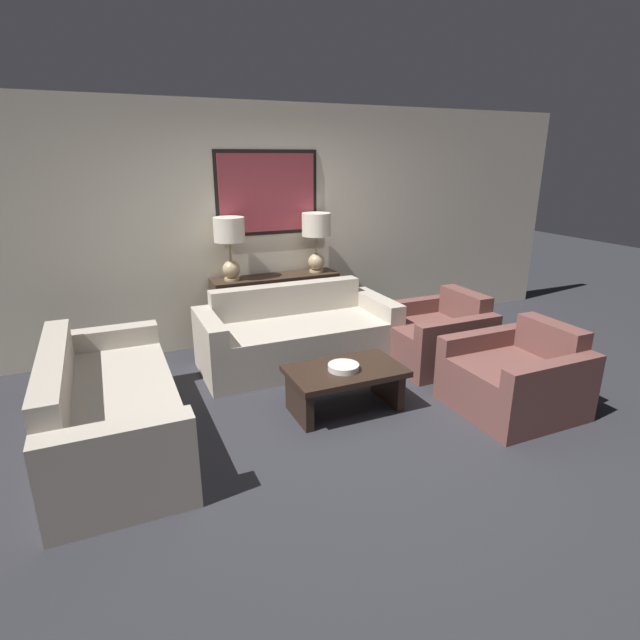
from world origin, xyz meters
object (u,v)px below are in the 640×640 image
armchair_near_back_wall (435,337)px  armchair_near_camera (516,379)px  decorative_bowl (343,367)px  table_lamp_left (230,238)px  console_table (277,310)px  couch_by_side (109,410)px  table_lamp_right (316,233)px  couch_by_back_wall (298,337)px  coffee_table (345,380)px

armchair_near_back_wall → armchair_near_camera: same height
decorative_bowl → armchair_near_camera: size_ratio=0.28×
table_lamp_left → armchair_near_back_wall: size_ratio=0.72×
armchair_near_back_wall → decorative_bowl: bearing=-156.8°
console_table → couch_by_side: bearing=-140.0°
table_lamp_right → couch_by_back_wall: (-0.50, -0.67, -0.97)m
console_table → table_lamp_right: table_lamp_right is taller
table_lamp_left → armchair_near_camera: bearing=-52.1°
armchair_near_camera → couch_by_back_wall: bearing=128.3°
couch_by_back_wall → armchair_near_camera: couch_by_back_wall is taller
console_table → table_lamp_left: 0.99m
couch_by_back_wall → coffee_table: 1.13m
table_lamp_right → couch_by_back_wall: table_lamp_right is taller
table_lamp_right → couch_by_side: bearing=-146.5°
couch_by_side → armchair_near_camera: bearing=-13.9°
couch_by_back_wall → coffee_table: bearing=-90.6°
decorative_bowl → armchair_near_camera: 1.49m
table_lamp_right → armchair_near_camera: (0.84, -2.37, -0.98)m
coffee_table → armchair_near_camera: 1.46m
couch_by_back_wall → decorative_bowl: couch_by_back_wall is taller
table_lamp_right → decorative_bowl: (-0.54, -1.82, -0.84)m
decorative_bowl → armchair_near_back_wall: armchair_near_back_wall is taller
couch_by_back_wall → armchair_near_camera: (1.34, -1.70, -0.02)m
couch_by_side → armchair_near_back_wall: couch_by_side is taller
console_table → coffee_table: bearing=-90.4°
console_table → armchair_near_back_wall: size_ratio=1.53×
couch_by_side → decorative_bowl: (1.83, -0.25, 0.12)m
couch_by_side → coffee_table: couch_by_side is taller
armchair_near_camera → table_lamp_left: bearing=127.9°
table_lamp_left → coffee_table: bearing=-74.7°
coffee_table → armchair_near_camera: (1.35, -0.57, -0.01)m
console_table → couch_by_back_wall: console_table is taller
console_table → coffee_table: (-0.01, -1.80, -0.12)m
table_lamp_right → decorative_bowl: size_ratio=2.58×
table_lamp_left → decorative_bowl: bearing=-75.7°
couch_by_side → decorative_bowl: couch_by_side is taller
armchair_near_back_wall → table_lamp_left: bearing=146.3°
coffee_table → armchair_near_back_wall: size_ratio=1.03×
coffee_table → armchair_near_camera: armchair_near_camera is taller
table_lamp_left → table_lamp_right: same height
table_lamp_left → armchair_near_back_wall: bearing=-33.7°
armchair_near_back_wall → console_table: bearing=137.4°
console_table → decorative_bowl: bearing=-91.2°
coffee_table → armchair_near_back_wall: armchair_near_back_wall is taller
console_table → armchair_near_camera: (1.34, -2.37, -0.13)m
table_lamp_right → armchair_near_camera: bearing=-70.6°
table_lamp_right → couch_by_side: size_ratio=0.34×
console_table → table_lamp_left: (-0.50, -0.00, 0.85)m
table_lamp_left → decorative_bowl: (0.46, -1.82, -0.84)m
console_table → coffee_table: size_ratio=1.49×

